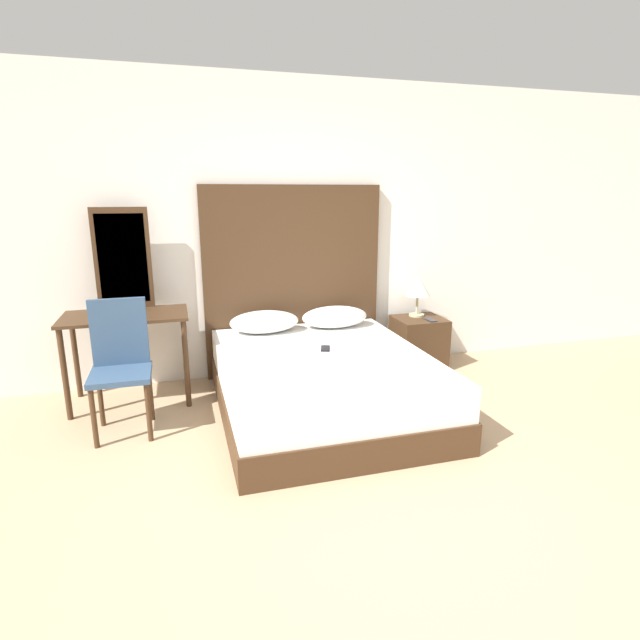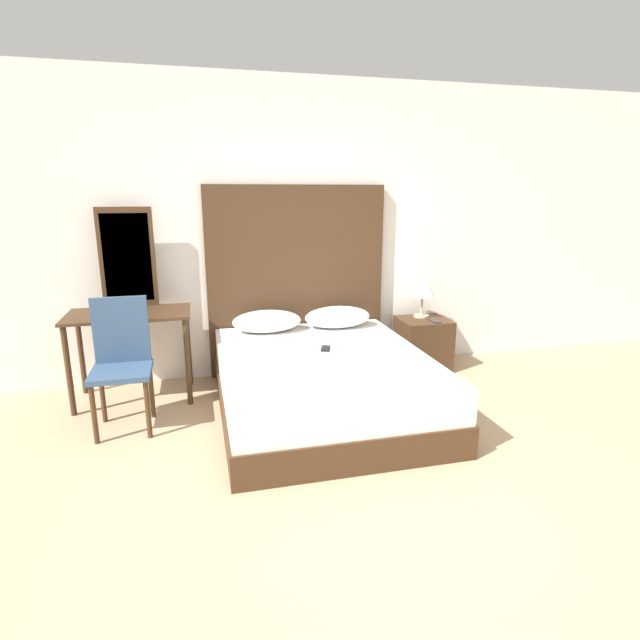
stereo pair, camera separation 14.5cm
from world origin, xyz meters
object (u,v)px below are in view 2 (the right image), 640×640
object	(u,v)px
vanity_desk	(130,327)
chair	(122,356)
phone_on_bed	(325,348)
table_lamp	(423,287)
nightstand	(423,344)
phone_on_nightstand	(435,321)
bed	(323,384)

from	to	relation	value
vanity_desk	chair	size ratio (longest dim) A/B	1.01
phone_on_bed	table_lamp	world-z (taller)	table_lamp
nightstand	chair	xyz separation A→B (m)	(-2.69, -0.61, 0.29)
vanity_desk	phone_on_nightstand	bearing A→B (deg)	-0.17
nightstand	phone_on_nightstand	world-z (taller)	phone_on_nightstand
phone_on_nightstand	chair	world-z (taller)	chair
phone_on_bed	vanity_desk	size ratio (longest dim) A/B	0.17
phone_on_bed	phone_on_nightstand	distance (m)	1.32
bed	phone_on_bed	distance (m)	0.28
phone_on_nightstand	vanity_desk	xyz separation A→B (m)	(-2.74, 0.01, 0.12)
nightstand	phone_on_nightstand	bearing A→B (deg)	-61.35
nightstand	phone_on_nightstand	xyz separation A→B (m)	(0.06, -0.11, 0.26)
phone_on_bed	nightstand	world-z (taller)	nightstand
bed	chair	distance (m)	1.52
chair	nightstand	bearing A→B (deg)	12.73
phone_on_nightstand	vanity_desk	bearing A→B (deg)	179.83
phone_on_bed	table_lamp	size ratio (longest dim) A/B	0.40
table_lamp	vanity_desk	distance (m)	2.70
vanity_desk	chair	world-z (taller)	chair
bed	phone_on_nightstand	world-z (taller)	phone_on_nightstand
table_lamp	nightstand	bearing A→B (deg)	-97.52
bed	nightstand	world-z (taller)	nightstand
phone_on_bed	vanity_desk	bearing A→B (deg)	160.97
phone_on_bed	vanity_desk	world-z (taller)	vanity_desk
nightstand	chair	size ratio (longest dim) A/B	0.53
bed	phone_on_nightstand	bearing A→B (deg)	26.80
nightstand	vanity_desk	size ratio (longest dim) A/B	0.52
bed	nightstand	bearing A→B (deg)	31.79
phone_on_nightstand	chair	size ratio (longest dim) A/B	0.16
phone_on_bed	chair	world-z (taller)	chair
phone_on_bed	phone_on_nightstand	world-z (taller)	phone_on_nightstand
vanity_desk	bed	bearing A→B (deg)	-23.70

